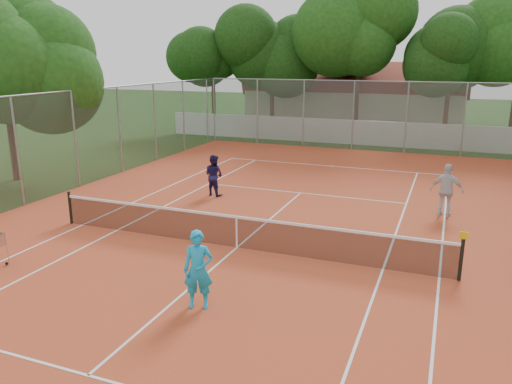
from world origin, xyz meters
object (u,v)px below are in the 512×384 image
(tennis_net, at_px, (237,232))
(player_near, at_px, (198,270))
(player_far_right, at_px, (447,190))
(clubhouse, at_px, (357,97))
(player_far_left, at_px, (214,175))

(tennis_net, bearing_deg, player_near, -79.73)
(tennis_net, distance_m, player_far_right, 7.66)
(clubhouse, relative_size, player_far_right, 8.97)
(tennis_net, distance_m, player_far_left, 5.78)
(clubhouse, distance_m, player_far_right, 24.84)
(tennis_net, bearing_deg, player_far_right, 44.36)
(tennis_net, relative_size, player_far_right, 6.50)
(clubhouse, distance_m, player_far_left, 24.20)
(clubhouse, bearing_deg, player_near, -85.36)
(clubhouse, xyz_separation_m, player_far_left, (-1.10, -24.14, -1.37))
(tennis_net, relative_size, player_near, 6.77)
(clubhouse, bearing_deg, player_far_left, -92.61)
(tennis_net, bearing_deg, player_far_left, 122.53)
(tennis_net, relative_size, player_far_left, 7.33)
(player_near, bearing_deg, player_far_left, 93.32)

